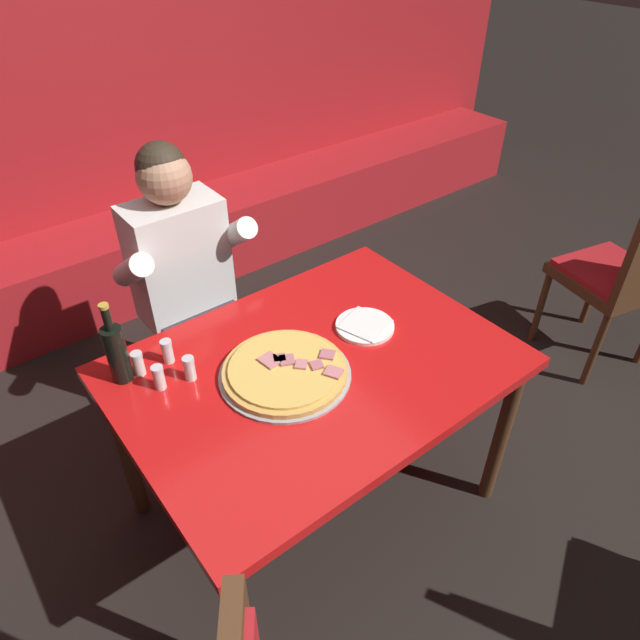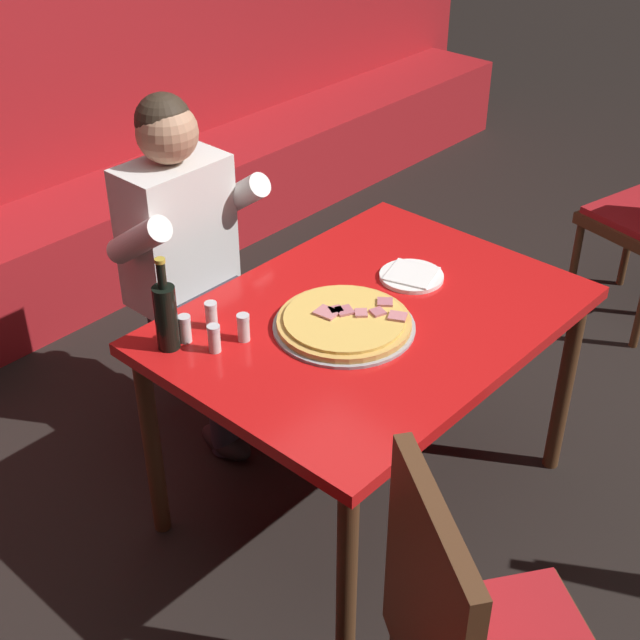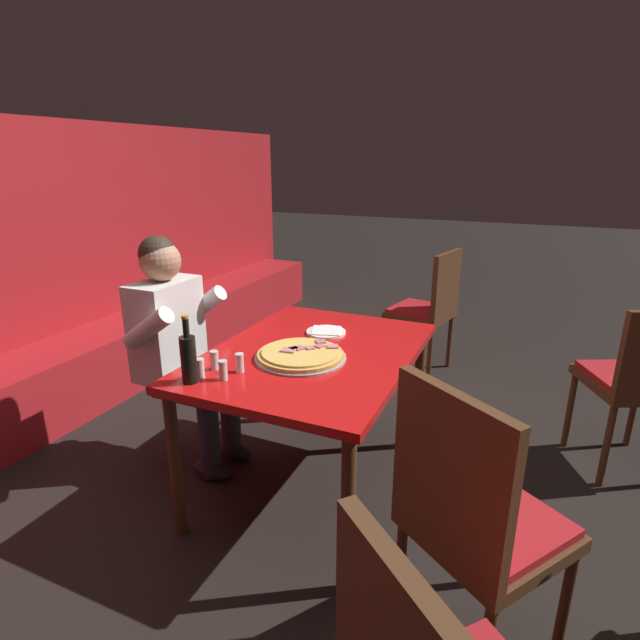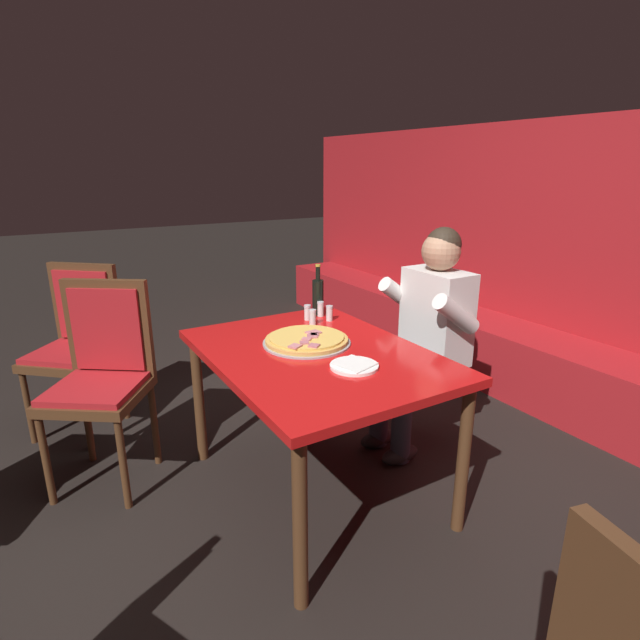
{
  "view_description": "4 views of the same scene",
  "coord_description": "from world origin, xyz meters",
  "px_view_note": "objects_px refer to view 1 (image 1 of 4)",
  "views": [
    {
      "loc": [
        -0.85,
        -1.12,
        2.02
      ],
      "look_at": [
        0.03,
        0.01,
        0.91
      ],
      "focal_mm": 32.0,
      "sensor_mm": 36.0,
      "label": 1
    },
    {
      "loc": [
        -1.8,
        -1.42,
        2.24
      ],
      "look_at": [
        -0.22,
        0.01,
        0.84
      ],
      "focal_mm": 50.0,
      "sensor_mm": 36.0,
      "label": 2
    },
    {
      "loc": [
        -2.05,
        -0.94,
        1.65
      ],
      "look_at": [
        0.1,
        0.01,
        0.88
      ],
      "focal_mm": 28.0,
      "sensor_mm": 36.0,
      "label": 3
    },
    {
      "loc": [
        1.88,
        -1.1,
        1.59
      ],
      "look_at": [
        -0.16,
        0.11,
        0.85
      ],
      "focal_mm": 28.0,
      "sensor_mm": 36.0,
      "label": 4
    }
  ],
  "objects_px": {
    "pizza": "(285,371)",
    "shaker_parmesan": "(159,378)",
    "plate_white_paper": "(365,326)",
    "shaker_red_pepper_flakes": "(168,352)",
    "main_dining_table": "(315,381)",
    "diner_seated_blue_shirt": "(191,284)",
    "dining_chair_near_left": "(629,269)",
    "shaker_oregano": "(139,365)",
    "shaker_black_pepper": "(190,369)",
    "beer_bottle": "(117,352)"
  },
  "relations": [
    {
      "from": "diner_seated_blue_shirt",
      "to": "plate_white_paper",
      "type": "bearing_deg",
      "value": -64.85
    },
    {
      "from": "main_dining_table",
      "to": "pizza",
      "type": "distance_m",
      "value": 0.15
    },
    {
      "from": "main_dining_table",
      "to": "shaker_black_pepper",
      "type": "height_order",
      "value": "shaker_black_pepper"
    },
    {
      "from": "shaker_red_pepper_flakes",
      "to": "shaker_parmesan",
      "type": "xyz_separation_m",
      "value": [
        -0.08,
        -0.1,
        0.0
      ]
    },
    {
      "from": "beer_bottle",
      "to": "shaker_parmesan",
      "type": "distance_m",
      "value": 0.15
    },
    {
      "from": "dining_chair_near_left",
      "to": "beer_bottle",
      "type": "bearing_deg",
      "value": 166.21
    },
    {
      "from": "dining_chair_near_left",
      "to": "shaker_red_pepper_flakes",
      "type": "bearing_deg",
      "value": 165.66
    },
    {
      "from": "main_dining_table",
      "to": "beer_bottle",
      "type": "bearing_deg",
      "value": 148.56
    },
    {
      "from": "diner_seated_blue_shirt",
      "to": "dining_chair_near_left",
      "type": "distance_m",
      "value": 2.02
    },
    {
      "from": "main_dining_table",
      "to": "shaker_oregano",
      "type": "bearing_deg",
      "value": 147.02
    },
    {
      "from": "diner_seated_blue_shirt",
      "to": "shaker_black_pepper",
      "type": "bearing_deg",
      "value": -117.2
    },
    {
      "from": "shaker_red_pepper_flakes",
      "to": "dining_chair_near_left",
      "type": "relative_size",
      "value": 0.09
    },
    {
      "from": "shaker_oregano",
      "to": "shaker_red_pepper_flakes",
      "type": "distance_m",
      "value": 0.1
    },
    {
      "from": "main_dining_table",
      "to": "shaker_red_pepper_flakes",
      "type": "bearing_deg",
      "value": 140.81
    },
    {
      "from": "diner_seated_blue_shirt",
      "to": "beer_bottle",
      "type": "bearing_deg",
      "value": -137.37
    },
    {
      "from": "main_dining_table",
      "to": "shaker_red_pepper_flakes",
      "type": "xyz_separation_m",
      "value": [
        -0.38,
        0.31,
        0.12
      ]
    },
    {
      "from": "shaker_black_pepper",
      "to": "main_dining_table",
      "type": "bearing_deg",
      "value": -27.71
    },
    {
      "from": "pizza",
      "to": "shaker_parmesan",
      "type": "distance_m",
      "value": 0.39
    },
    {
      "from": "shaker_oregano",
      "to": "diner_seated_blue_shirt",
      "type": "bearing_deg",
      "value": 47.0
    },
    {
      "from": "beer_bottle",
      "to": "shaker_red_pepper_flakes",
      "type": "height_order",
      "value": "beer_bottle"
    },
    {
      "from": "shaker_parmesan",
      "to": "dining_chair_near_left",
      "type": "height_order",
      "value": "dining_chair_near_left"
    },
    {
      "from": "diner_seated_blue_shirt",
      "to": "shaker_oregano",
      "type": "bearing_deg",
      "value": -133.0
    },
    {
      "from": "beer_bottle",
      "to": "dining_chair_near_left",
      "type": "distance_m",
      "value": 2.31
    },
    {
      "from": "pizza",
      "to": "plate_white_paper",
      "type": "xyz_separation_m",
      "value": [
        0.37,
        0.03,
        -0.01
      ]
    },
    {
      "from": "plate_white_paper",
      "to": "shaker_parmesan",
      "type": "xyz_separation_m",
      "value": [
        -0.71,
        0.17,
        0.03
      ]
    },
    {
      "from": "plate_white_paper",
      "to": "beer_bottle",
      "type": "relative_size",
      "value": 0.72
    },
    {
      "from": "shaker_parmesan",
      "to": "shaker_black_pepper",
      "type": "bearing_deg",
      "value": -12.62
    },
    {
      "from": "shaker_oregano",
      "to": "shaker_parmesan",
      "type": "xyz_separation_m",
      "value": [
        0.02,
        -0.1,
        0.0
      ]
    },
    {
      "from": "pizza",
      "to": "dining_chair_near_left",
      "type": "height_order",
      "value": "dining_chair_near_left"
    },
    {
      "from": "main_dining_table",
      "to": "shaker_black_pepper",
      "type": "bearing_deg",
      "value": 152.29
    },
    {
      "from": "beer_bottle",
      "to": "shaker_red_pepper_flakes",
      "type": "bearing_deg",
      "value": -6.04
    },
    {
      "from": "plate_white_paper",
      "to": "dining_chair_near_left",
      "type": "height_order",
      "value": "dining_chair_near_left"
    },
    {
      "from": "main_dining_table",
      "to": "diner_seated_blue_shirt",
      "type": "distance_m",
      "value": 0.74
    },
    {
      "from": "shaker_parmesan",
      "to": "diner_seated_blue_shirt",
      "type": "relative_size",
      "value": 0.07
    },
    {
      "from": "plate_white_paper",
      "to": "shaker_oregano",
      "type": "relative_size",
      "value": 2.44
    },
    {
      "from": "shaker_red_pepper_flakes",
      "to": "main_dining_table",
      "type": "bearing_deg",
      "value": -39.19
    },
    {
      "from": "shaker_black_pepper",
      "to": "pizza",
      "type": "bearing_deg",
      "value": -35.46
    },
    {
      "from": "pizza",
      "to": "shaker_red_pepper_flakes",
      "type": "bearing_deg",
      "value": 131.96
    },
    {
      "from": "main_dining_table",
      "to": "shaker_black_pepper",
      "type": "xyz_separation_m",
      "value": [
        -0.36,
        0.19,
        0.12
      ]
    },
    {
      "from": "main_dining_table",
      "to": "shaker_red_pepper_flakes",
      "type": "relative_size",
      "value": 14.81
    },
    {
      "from": "beer_bottle",
      "to": "diner_seated_blue_shirt",
      "type": "relative_size",
      "value": 0.23
    },
    {
      "from": "pizza",
      "to": "plate_white_paper",
      "type": "height_order",
      "value": "pizza"
    },
    {
      "from": "plate_white_paper",
      "to": "shaker_red_pepper_flakes",
      "type": "xyz_separation_m",
      "value": [
        -0.63,
        0.27,
        0.03
      ]
    },
    {
      "from": "shaker_red_pepper_flakes",
      "to": "shaker_parmesan",
      "type": "bearing_deg",
      "value": -128.24
    },
    {
      "from": "plate_white_paper",
      "to": "shaker_parmesan",
      "type": "height_order",
      "value": "shaker_parmesan"
    },
    {
      "from": "main_dining_table",
      "to": "beer_bottle",
      "type": "xyz_separation_m",
      "value": [
        -0.53,
        0.32,
        0.19
      ]
    },
    {
      "from": "diner_seated_blue_shirt",
      "to": "dining_chair_near_left",
      "type": "bearing_deg",
      "value": -28.53
    },
    {
      "from": "main_dining_table",
      "to": "diner_seated_blue_shirt",
      "type": "bearing_deg",
      "value": 95.71
    },
    {
      "from": "pizza",
      "to": "shaker_oregano",
      "type": "distance_m",
      "value": 0.47
    },
    {
      "from": "shaker_red_pepper_flakes",
      "to": "shaker_black_pepper",
      "type": "bearing_deg",
      "value": -81.29
    }
  ]
}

